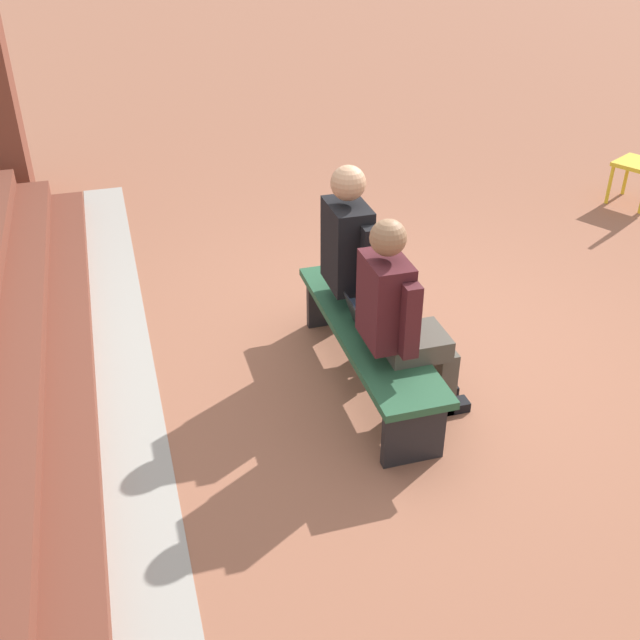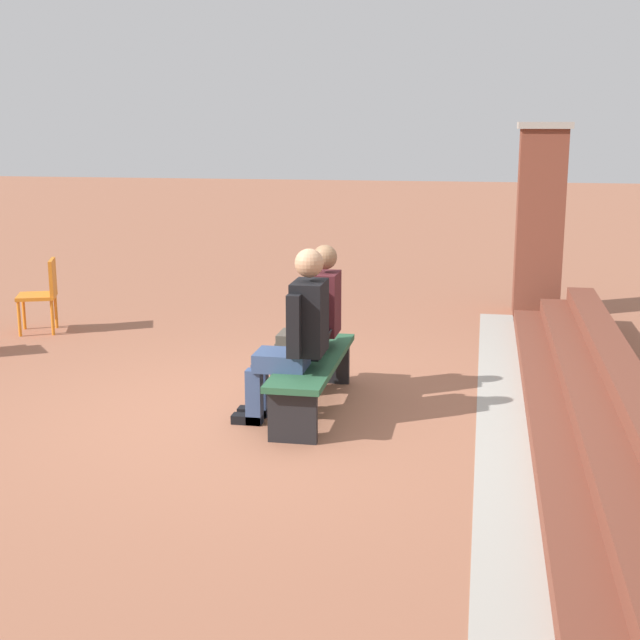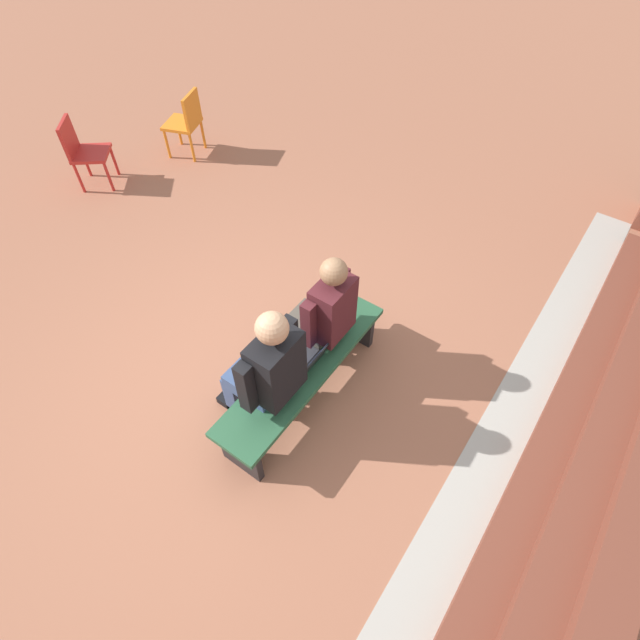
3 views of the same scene
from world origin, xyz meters
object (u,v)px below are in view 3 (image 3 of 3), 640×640
object	(u,v)px
laptop	(307,359)
plastic_chair_by_pillar	(83,149)
person_adult	(266,369)
bench	(303,372)
plastic_chair_mid_courtyard	(186,120)
person_student	(322,313)

from	to	relation	value
laptop	plastic_chair_by_pillar	distance (m)	4.20
person_adult	laptop	size ratio (longest dim) A/B	4.41
bench	laptop	world-z (taller)	laptop
plastic_chair_by_pillar	plastic_chair_mid_courtyard	world-z (taller)	same
person_student	plastic_chair_mid_courtyard	xyz separation A→B (m)	(-1.88, -3.49, -0.24)
person_student	bench	bearing A→B (deg)	10.83
plastic_chair_mid_courtyard	person_adult	bearing A→B (deg)	53.53
person_student	laptop	size ratio (longest dim) A/B	4.21
person_student	plastic_chair_mid_courtyard	size ratio (longest dim) A/B	1.60
person_student	plastic_chair_by_pillar	world-z (taller)	person_student
laptop	plastic_chair_by_pillar	size ratio (longest dim) A/B	0.38
person_adult	plastic_chair_by_pillar	world-z (taller)	person_adult
bench	plastic_chair_mid_courtyard	distance (m)	4.20
person_student	plastic_chair_by_pillar	bearing A→B (deg)	-99.10
laptop	plastic_chair_mid_courtyard	world-z (taller)	plastic_chair_mid_courtyard
plastic_chair_by_pillar	person_student	bearing A→B (deg)	80.90
person_adult	plastic_chair_mid_courtyard	distance (m)	4.34
person_adult	laptop	bearing A→B (deg)	167.95
bench	plastic_chair_mid_courtyard	xyz separation A→B (m)	(-2.23, -3.56, 0.13)
person_student	laptop	world-z (taller)	person_student
plastic_chair_by_pillar	person_adult	bearing A→B (deg)	71.45
person_student	plastic_chair_mid_courtyard	distance (m)	3.97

